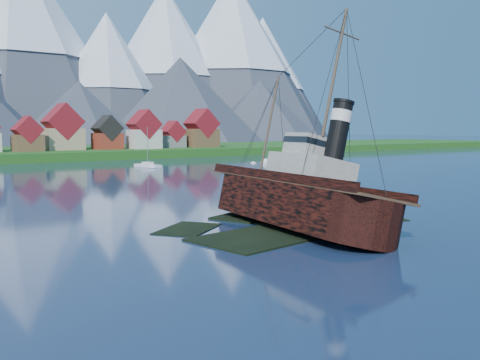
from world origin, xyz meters
TOP-DOWN VIEW (x-y plane):
  - ground at (0.00, 0.00)m, footprint 1400.00×1400.00m
  - shoal at (1.78, 2.15)m, footprint 31.71×21.24m
  - seawall at (0.00, 132.00)m, footprint 600.00×2.50m
  - tugboat_wreck at (0.88, 1.87)m, footprint 7.52×32.41m
  - sailboat_d at (68.71, 87.85)m, footprint 7.75×6.50m
  - sailboat_e at (30.46, 94.82)m, footprint 3.99×10.54m

SIDE VIEW (x-z plane):
  - shoal at x=1.78m, z-range -0.92..0.22m
  - ground at x=0.00m, z-range 0.00..0.00m
  - seawall at x=0.00m, z-range -1.00..1.00m
  - sailboat_d at x=68.71m, z-range -5.30..5.81m
  - sailboat_e at x=30.46m, z-range -5.70..6.22m
  - tugboat_wreck at x=0.88m, z-range -9.63..16.06m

